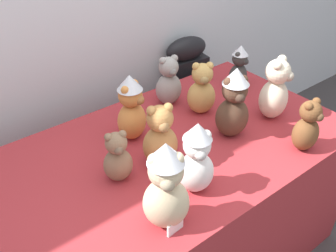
% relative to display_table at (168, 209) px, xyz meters
% --- Properties ---
extents(display_table, '(1.70, 0.94, 0.77)m').
position_rel_display_table_xyz_m(display_table, '(0.00, 0.00, 0.00)').
color(display_table, maroon).
rests_on(display_table, ground_plane).
extents(instrument_case, '(0.29, 0.15, 0.95)m').
position_rel_display_table_xyz_m(instrument_case, '(0.61, 0.60, 0.09)').
color(instrument_case, black).
rests_on(instrument_case, ground_plane).
extents(teddy_bear_caramel, '(0.18, 0.16, 0.28)m').
position_rel_display_table_xyz_m(teddy_bear_caramel, '(-0.08, -0.06, 0.52)').
color(teddy_bear_caramel, '#B27A42').
rests_on(teddy_bear_caramel, display_table).
extents(teddy_bear_chestnut, '(0.13, 0.12, 0.25)m').
position_rel_display_table_xyz_m(teddy_bear_chestnut, '(0.47, -0.37, 0.50)').
color(teddy_bear_chestnut, brown).
rests_on(teddy_bear_chestnut, display_table).
extents(teddy_bear_mocha, '(0.14, 0.13, 0.23)m').
position_rel_display_table_xyz_m(teddy_bear_mocha, '(-0.27, -0.03, 0.49)').
color(teddy_bear_mocha, '#7F6047').
rests_on(teddy_bear_mocha, display_table).
extents(teddy_bear_ginger, '(0.18, 0.17, 0.32)m').
position_rel_display_table_xyz_m(teddy_bear_ginger, '(-0.07, 0.17, 0.54)').
color(teddy_bear_ginger, '#D17F3D').
rests_on(teddy_bear_ginger, display_table).
extents(teddy_bear_snow, '(0.18, 0.17, 0.31)m').
position_rel_display_table_xyz_m(teddy_bear_snow, '(-0.08, -0.26, 0.53)').
color(teddy_bear_snow, white).
rests_on(teddy_bear_snow, display_table).
extents(teddy_bear_charcoal, '(0.13, 0.12, 0.25)m').
position_rel_display_table_xyz_m(teddy_bear_charcoal, '(0.65, 0.20, 0.51)').
color(teddy_bear_charcoal, '#383533').
rests_on(teddy_bear_charcoal, display_table).
extents(teddy_bear_ash, '(0.16, 0.14, 0.27)m').
position_rel_display_table_xyz_m(teddy_bear_ash, '(0.24, 0.30, 0.51)').
color(teddy_bear_ash, gray).
rests_on(teddy_bear_ash, display_table).
extents(teddy_bear_cream, '(0.20, 0.19, 0.31)m').
position_rel_display_table_xyz_m(teddy_bear_cream, '(0.57, -0.11, 0.53)').
color(teddy_bear_cream, beige).
rests_on(teddy_bear_cream, display_table).
extents(teddy_bear_honey, '(0.18, 0.17, 0.27)m').
position_rel_display_table_xyz_m(teddy_bear_honey, '(0.31, 0.13, 0.51)').
color(teddy_bear_honey, tan).
rests_on(teddy_bear_honey, display_table).
extents(teddy_bear_sand, '(0.21, 0.20, 0.35)m').
position_rel_display_table_xyz_m(teddy_bear_sand, '(-0.27, -0.33, 0.56)').
color(teddy_bear_sand, '#CCB78E').
rests_on(teddy_bear_sand, display_table).
extents(teddy_bear_cocoa, '(0.19, 0.17, 0.34)m').
position_rel_display_table_xyz_m(teddy_bear_cocoa, '(0.29, -0.09, 0.55)').
color(teddy_bear_cocoa, '#4C3323').
rests_on(teddy_bear_cocoa, display_table).
extents(name_card_front_left, '(0.07, 0.01, 0.05)m').
position_rel_display_table_xyz_m(name_card_front_left, '(-0.27, -0.38, 0.41)').
color(name_card_front_left, white).
rests_on(name_card_front_left, display_table).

